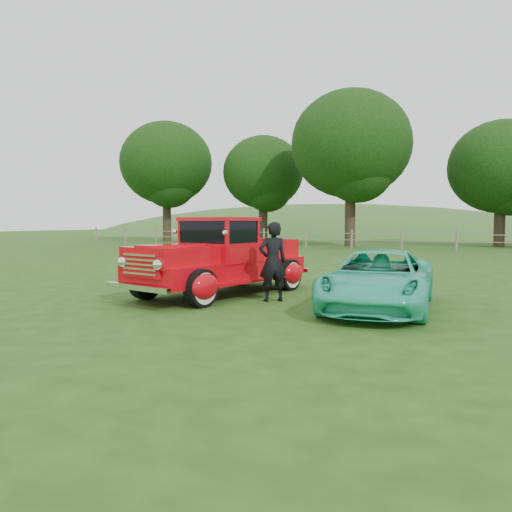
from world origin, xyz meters
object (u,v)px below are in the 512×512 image
at_px(red_pickup, 221,260).
at_px(tree_near_west, 351,145).
at_px(tree_near_east, 501,167).
at_px(teal_sedan, 379,280).
at_px(man, 273,262).
at_px(tree_mid_west, 263,173).
at_px(tree_far_west, 166,163).

bearing_deg(red_pickup, tree_near_west, 109.83).
height_order(tree_near_east, teal_sedan, tree_near_east).
relative_size(tree_near_west, man, 6.20).
bearing_deg(tree_near_west, tree_mid_west, 159.44).
relative_size(tree_mid_west, teal_sedan, 2.06).
height_order(tree_near_east, man, tree_near_east).
xyz_separation_m(tree_mid_west, tree_near_east, (17.00, 1.00, -0.30)).
xyz_separation_m(tree_far_west, tree_near_east, (25.00, 3.00, -1.24)).
bearing_deg(tree_mid_west, tree_near_east, 3.37).
height_order(tree_far_west, red_pickup, tree_far_west).
bearing_deg(tree_near_east, tree_near_west, -156.04).
xyz_separation_m(tree_mid_west, teal_sedan, (15.41, -26.33, -4.98)).
bearing_deg(tree_mid_west, tree_far_west, -165.96).
relative_size(red_pickup, teal_sedan, 1.27).
relative_size(tree_mid_west, tree_near_west, 0.81).
height_order(tree_near_west, red_pickup, tree_near_west).
relative_size(teal_sedan, man, 2.44).
relative_size(tree_far_west, tree_near_west, 0.95).
xyz_separation_m(tree_near_west, man, (5.19, -23.39, -5.96)).
height_order(red_pickup, teal_sedan, red_pickup).
xyz_separation_m(tree_mid_west, red_pickup, (11.72, -26.08, -4.75)).
relative_size(tree_near_east, teal_sedan, 2.03).
height_order(tree_near_east, red_pickup, tree_near_east).
xyz_separation_m(tree_far_west, man, (21.19, -24.39, -5.65)).
distance_m(red_pickup, teal_sedan, 3.70).
bearing_deg(tree_near_west, tree_near_east, 23.96).
height_order(red_pickup, man, red_pickup).
bearing_deg(tree_mid_west, red_pickup, -65.80).
bearing_deg(tree_mid_west, tree_near_west, -20.56).
bearing_deg(man, tree_near_west, -119.99).
relative_size(tree_near_east, man, 4.96).
height_order(tree_mid_west, red_pickup, tree_mid_west).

